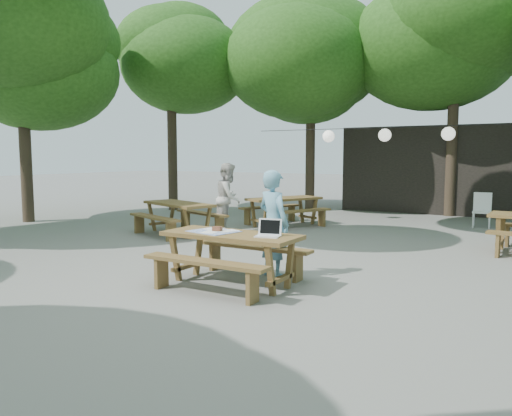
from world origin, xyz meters
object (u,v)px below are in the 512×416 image
object	(u,v)px
woman	(273,224)
plastic_chair	(482,218)
main_picnic_table	(231,258)
second_person	(229,198)
picnic_table_nw	(179,218)

from	to	relation	value
woman	plastic_chair	xyz separation A→B (m)	(2.12, 7.39, -0.56)
woman	main_picnic_table	bearing A→B (deg)	89.18
woman	plastic_chair	bearing A→B (deg)	-85.85
woman	second_person	size ratio (longest dim) A/B	0.98
woman	second_person	xyz separation A→B (m)	(-3.06, 3.34, 0.02)
plastic_chair	main_picnic_table	bearing A→B (deg)	-110.69
main_picnic_table	picnic_table_nw	xyz separation A→B (m)	(-3.66, 3.27, 0.00)
main_picnic_table	plastic_chair	distance (m)	8.48
picnic_table_nw	second_person	size ratio (longest dim) A/B	1.38
main_picnic_table	woman	world-z (taller)	woman
woman	plastic_chair	world-z (taller)	woman
woman	plastic_chair	distance (m)	7.71
picnic_table_nw	plastic_chair	bearing A→B (deg)	58.16
picnic_table_nw	woman	world-z (taller)	woman
main_picnic_table	woman	size ratio (longest dim) A/B	1.22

